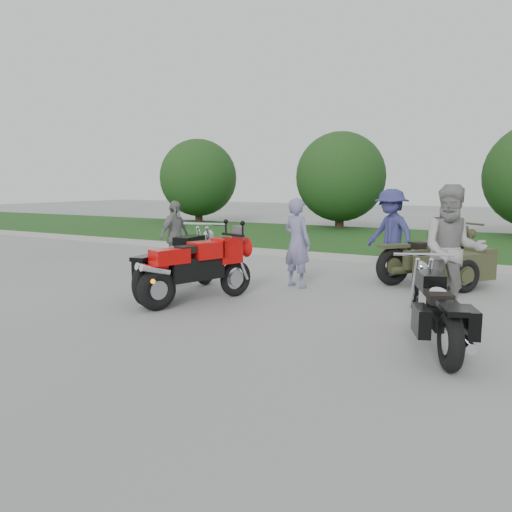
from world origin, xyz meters
The scene contains 13 objects.
ground centered at (0.00, 0.00, 0.00)m, with size 80.00×80.00×0.00m, color #9E9E99.
curb centered at (0.00, 6.00, 0.07)m, with size 60.00×0.30×0.15m, color #A2A099.
grass_strip centered at (0.00, 10.15, 0.07)m, with size 60.00×8.00×0.14m, color #2B531C.
tree_far_left centered at (-10.00, 13.50, 2.19)m, with size 3.60×3.60×4.00m.
tree_mid_left centered at (-3.00, 13.50, 2.19)m, with size 3.60×3.60×4.00m.
sportbike_red centered at (-0.81, 0.48, 0.60)m, with size 0.95×2.07×1.03m.
cruiser_left centered at (-1.44, 0.79, 0.51)m, with size 0.57×2.58×0.99m.
cruiser_right centered at (2.96, -0.03, 0.43)m, with size 0.97×2.10×0.85m.
cruiser_sidecar centered at (2.45, 3.81, 0.45)m, with size 2.06×2.30×0.96m.
person_stripe centered at (0.06, 2.47, 0.83)m, with size 0.61×0.40×1.67m, color slate.
person_grey centered at (2.87, 1.75, 0.96)m, with size 0.93×0.73×1.92m, color gray.
person_denim centered at (1.32, 4.37, 0.91)m, with size 1.18×0.68×1.82m, color navy.
person_back centered at (-2.99, 2.73, 0.78)m, with size 0.92×0.38×1.56m, color gray.
Camera 1 is at (3.85, -5.96, 1.92)m, focal length 35.00 mm.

